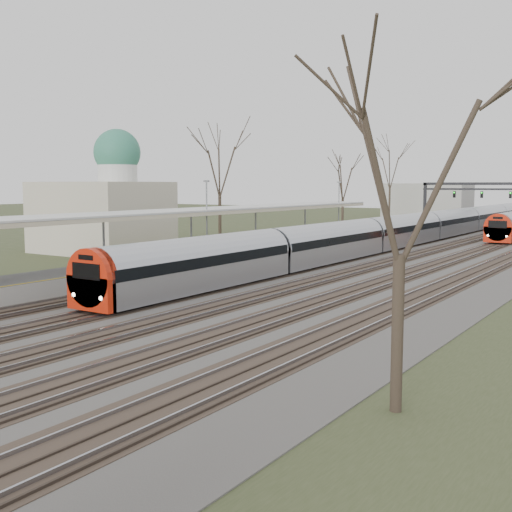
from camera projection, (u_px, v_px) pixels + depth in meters
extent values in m
cube|color=#474442|center=(422.00, 250.00, 56.53)|extent=(24.00, 160.00, 0.10)
cube|color=#4C3828|center=(359.00, 246.00, 59.81)|extent=(2.60, 160.00, 0.06)
cube|color=gray|center=(352.00, 245.00, 60.19)|extent=(0.07, 160.00, 0.12)
cube|color=gray|center=(367.00, 245.00, 59.41)|extent=(0.07, 160.00, 0.12)
cube|color=#4C3828|center=(395.00, 248.00, 57.89)|extent=(2.60, 160.00, 0.06)
cube|color=gray|center=(388.00, 247.00, 58.28)|extent=(0.07, 160.00, 0.12)
cube|color=gray|center=(403.00, 247.00, 57.49)|extent=(0.07, 160.00, 0.12)
cube|color=#4C3828|center=(433.00, 250.00, 55.98)|extent=(2.60, 160.00, 0.06)
cube|color=gray|center=(425.00, 249.00, 56.36)|extent=(0.07, 160.00, 0.12)
cube|color=gray|center=(442.00, 250.00, 55.58)|extent=(0.07, 160.00, 0.12)
cube|color=#4C3828|center=(474.00, 252.00, 54.07)|extent=(2.60, 160.00, 0.06)
cube|color=gray|center=(466.00, 251.00, 54.45)|extent=(0.07, 160.00, 0.12)
cube|color=gray|center=(483.00, 252.00, 53.67)|extent=(0.07, 160.00, 0.12)
cube|color=gray|center=(509.00, 253.00, 52.54)|extent=(0.07, 160.00, 0.12)
cube|color=#9E9B93|center=(222.00, 257.00, 46.90)|extent=(3.50, 69.00, 1.00)
cylinder|color=slate|center=(104.00, 241.00, 37.13)|extent=(0.14, 0.14, 3.00)
cylinder|color=slate|center=(191.00, 233.00, 43.78)|extent=(0.14, 0.14, 3.00)
cylinder|color=slate|center=(256.00, 226.00, 50.42)|extent=(0.14, 0.14, 3.00)
cylinder|color=slate|center=(305.00, 222.00, 57.06)|extent=(0.14, 0.14, 3.00)
cube|color=silver|center=(181.00, 211.00, 42.77)|extent=(4.10, 50.00, 0.12)
cube|color=beige|center=(181.00, 213.00, 42.79)|extent=(4.10, 50.00, 0.25)
cube|color=beige|center=(102.00, 218.00, 54.12)|extent=(10.00, 8.00, 6.00)
cylinder|color=silver|center=(117.00, 167.00, 52.56)|extent=(3.20, 3.20, 2.50)
sphere|color=#2F7761|center=(117.00, 152.00, 52.43)|extent=(3.80, 3.80, 3.80)
cube|color=black|center=(425.00, 205.00, 86.57)|extent=(0.35, 0.35, 6.00)
cube|color=black|center=(505.00, 184.00, 80.65)|extent=(21.00, 0.35, 0.35)
cube|color=black|center=(505.00, 189.00, 80.73)|extent=(21.00, 0.25, 0.25)
cube|color=black|center=(454.00, 194.00, 84.05)|extent=(0.32, 0.22, 0.85)
sphere|color=#0CFF19|center=(454.00, 193.00, 83.91)|extent=(0.16, 0.16, 0.16)
cube|color=black|center=(482.00, 195.00, 82.14)|extent=(0.32, 0.22, 0.85)
sphere|color=#0CFF19|center=(482.00, 193.00, 82.00)|extent=(0.16, 0.16, 0.16)
cube|color=black|center=(510.00, 195.00, 80.23)|extent=(0.32, 0.22, 0.85)
sphere|color=#0CFF19|center=(510.00, 193.00, 80.08)|extent=(0.16, 0.16, 0.16)
cylinder|color=#2D231C|center=(220.00, 220.00, 59.74)|extent=(0.30, 0.30, 4.95)
cylinder|color=#2D231C|center=(397.00, 335.00, 16.00)|extent=(0.30, 0.30, 4.05)
cube|color=#B0B3BA|center=(428.00, 231.00, 65.20)|extent=(2.55, 90.00, 1.60)
cylinder|color=#B0B3BA|center=(428.00, 224.00, 65.13)|extent=(2.60, 89.70, 2.60)
cube|color=black|center=(428.00, 223.00, 65.11)|extent=(2.62, 89.40, 0.55)
cube|color=red|center=(91.00, 293.00, 27.93)|extent=(2.55, 0.50, 1.50)
cylinder|color=red|center=(92.00, 277.00, 27.90)|extent=(2.60, 0.60, 2.60)
cube|color=black|center=(87.00, 271.00, 27.64)|extent=(1.70, 0.12, 0.70)
sphere|color=white|center=(74.00, 294.00, 28.24)|extent=(0.22, 0.22, 0.22)
sphere|color=white|center=(102.00, 298.00, 27.31)|extent=(0.22, 0.22, 0.22)
cube|color=black|center=(428.00, 240.00, 65.30)|extent=(1.80, 89.00, 0.35)
cube|color=red|center=(498.00, 235.00, 60.81)|extent=(2.55, 0.50, 1.50)
cylinder|color=red|center=(498.00, 227.00, 60.78)|extent=(2.60, 0.60, 2.60)
cube|color=black|center=(498.00, 224.00, 60.52)|extent=(1.70, 0.12, 0.70)
sphere|color=white|center=(488.00, 235.00, 61.12)|extent=(0.22, 0.22, 0.22)
sphere|color=white|center=(507.00, 236.00, 60.19)|extent=(0.22, 0.22, 0.22)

